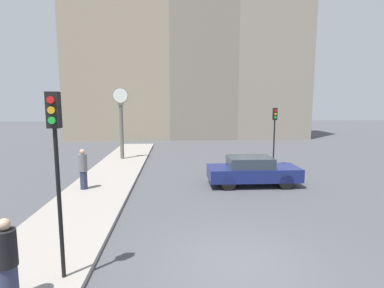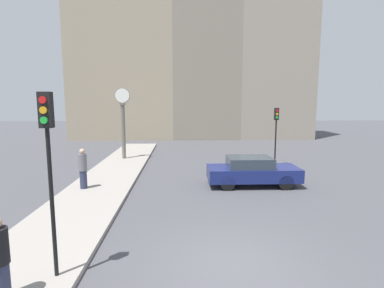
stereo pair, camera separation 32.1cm
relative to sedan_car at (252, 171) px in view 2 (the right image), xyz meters
name	(u,v)px [view 2 (the right image)]	position (x,y,z in m)	size (l,w,h in m)	color
ground_plane	(233,265)	(-2.18, -7.21, -0.73)	(120.00, 120.00, 0.00)	#47474C
sidewalk_corner	(114,173)	(-7.32, 2.58, -0.66)	(2.98, 23.56, 0.15)	gray
building_row	(195,58)	(-1.87, 20.33, 8.27)	(26.83, 5.00, 19.69)	gray
sedan_car	(252,171)	(0.00, 0.00, 0.00)	(4.41, 1.81, 1.43)	navy
traffic_light_near	(48,148)	(-6.33, -7.75, 2.35)	(0.26, 0.24, 4.13)	black
traffic_light_far	(276,125)	(2.52, 4.39, 1.94)	(0.26, 0.24, 3.72)	black
street_clock	(123,121)	(-7.50, 6.78, 2.04)	(1.06, 0.34, 4.91)	#666056
pedestrian_grey_jacket	(83,169)	(-7.95, -0.70, 0.33)	(0.37, 0.37, 1.84)	#2D334C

